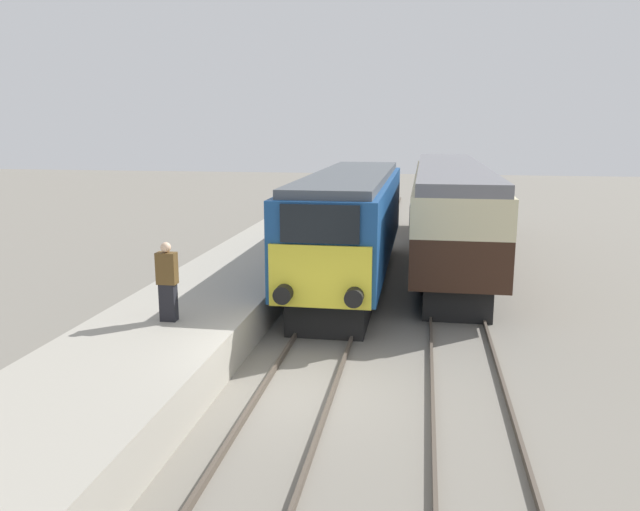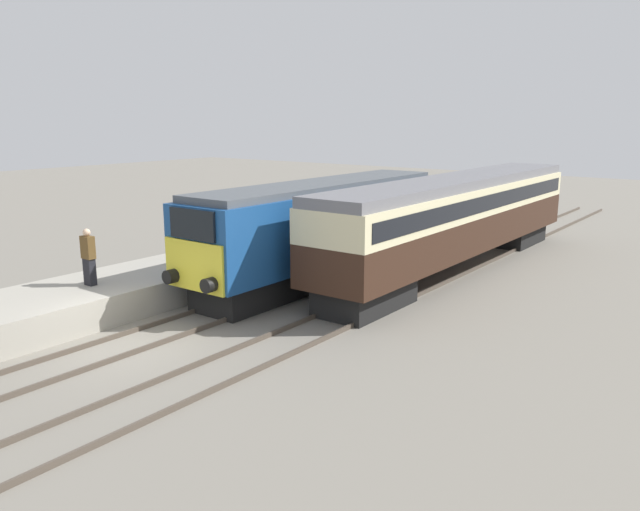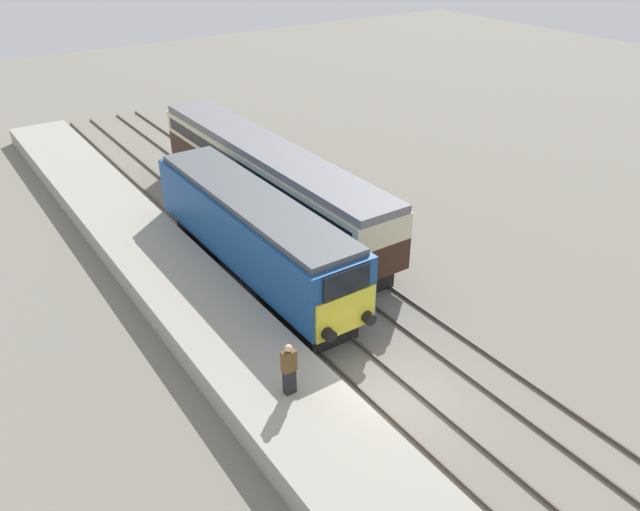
% 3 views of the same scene
% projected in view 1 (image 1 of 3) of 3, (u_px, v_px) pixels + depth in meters
% --- Properties ---
extents(ground_plane, '(120.00, 120.00, 0.00)m').
position_uv_depth(ground_plane, '(298.00, 392.00, 12.63)').
color(ground_plane, slate).
extents(platform_left, '(3.50, 50.00, 0.97)m').
position_uv_depth(platform_left, '(249.00, 273.00, 20.79)').
color(platform_left, '#9E998C').
rests_on(platform_left, ground_plane).
extents(rails_near_track, '(1.51, 60.00, 0.14)m').
position_uv_depth(rails_near_track, '(333.00, 316.00, 17.44)').
color(rails_near_track, '#4C4238').
rests_on(rails_near_track, ground_plane).
extents(rails_far_track, '(1.50, 60.00, 0.14)m').
position_uv_depth(rails_far_track, '(457.00, 322.00, 16.90)').
color(rails_far_track, '#4C4238').
rests_on(rails_far_track, ground_plane).
extents(locomotive, '(2.70, 13.30, 3.78)m').
position_uv_depth(locomotive, '(351.00, 222.00, 20.98)').
color(locomotive, black).
rests_on(locomotive, ground_plane).
extents(passenger_carriage, '(2.75, 18.07, 3.82)m').
position_uv_depth(passenger_carriage, '(449.00, 202.00, 24.89)').
color(passenger_carriage, black).
rests_on(passenger_carriage, ground_plane).
extents(person_on_platform, '(0.44, 0.26, 1.80)m').
position_uv_depth(person_on_platform, '(167.00, 282.00, 13.90)').
color(person_on_platform, black).
rests_on(person_on_platform, platform_left).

